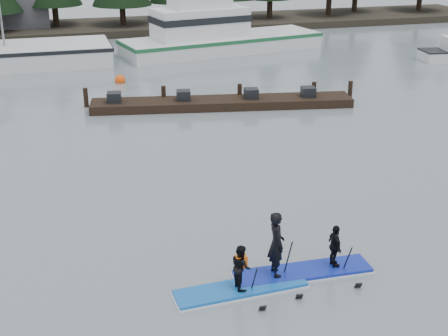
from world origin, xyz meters
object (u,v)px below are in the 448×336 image
object	(u,v)px
paddleboard_solo	(241,278)
fishing_boat_medium	(217,44)
paddleboard_duo	(299,255)
floating_dock	(222,103)

from	to	relation	value
paddleboard_solo	fishing_boat_medium	bearing A→B (deg)	72.95
paddleboard_solo	paddleboard_duo	world-z (taller)	paddleboard_duo
paddleboard_duo	floating_dock	bearing A→B (deg)	83.29
paddleboard_solo	paddleboard_duo	bearing A→B (deg)	8.19
fishing_boat_medium	paddleboard_solo	distance (m)	31.40
floating_dock	paddleboard_duo	distance (m)	16.46
paddleboard_solo	floating_dock	bearing A→B (deg)	72.97
floating_dock	paddleboard_duo	bearing A→B (deg)	-88.70
floating_dock	paddleboard_solo	bearing A→B (deg)	-94.32
fishing_boat_medium	floating_dock	bearing A→B (deg)	-115.08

